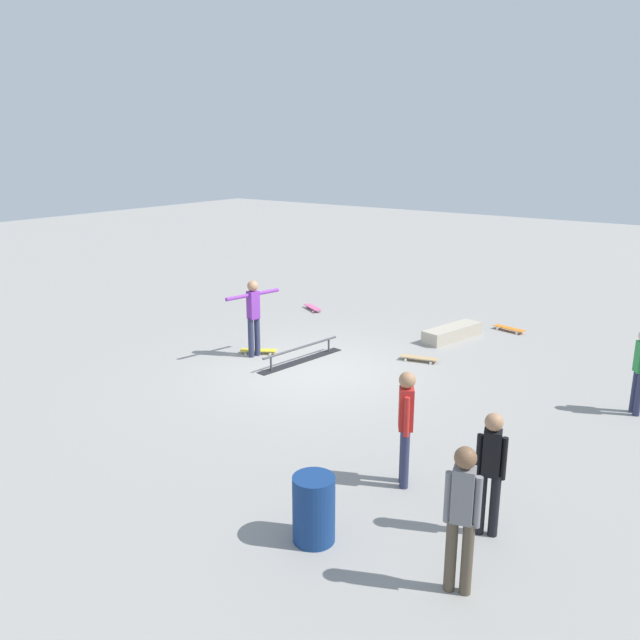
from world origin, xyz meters
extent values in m
plane|color=gray|center=(0.00, 0.00, 0.00)|extent=(60.00, 60.00, 0.00)
cube|color=black|center=(-0.36, -0.60, 0.01)|extent=(2.31, 0.59, 0.01)
cylinder|color=#47474C|center=(-1.20, -0.47, 0.16)|extent=(0.04, 0.04, 0.31)
cylinder|color=#47474C|center=(0.49, -0.73, 0.16)|extent=(0.04, 0.04, 0.31)
cylinder|color=#47474C|center=(-0.36, -0.60, 0.31)|extent=(2.12, 0.37, 0.05)
cube|color=#B2A893|center=(-3.74, 1.35, 0.15)|extent=(1.76, 0.86, 0.31)
cylinder|color=#2D3351|center=(0.06, -1.65, 0.43)|extent=(0.15, 0.15, 0.86)
cylinder|color=#2D3351|center=(-0.11, -1.62, 0.43)|extent=(0.15, 0.15, 0.86)
cube|color=purple|center=(-0.03, -1.64, 1.16)|extent=(0.26, 0.24, 0.61)
sphere|color=#A87A56|center=(-0.03, -1.64, 1.58)|extent=(0.23, 0.23, 0.23)
cylinder|color=purple|center=(0.36, -1.72, 1.39)|extent=(0.57, 0.20, 0.08)
cylinder|color=purple|center=(-0.42, -1.55, 1.39)|extent=(0.57, 0.20, 0.08)
cube|color=yellow|center=(-0.20, -1.67, 0.08)|extent=(0.60, 0.78, 0.02)
cylinder|color=white|center=(-0.45, -1.51, 0.03)|extent=(0.05, 0.06, 0.05)
cylinder|color=white|center=(-0.25, -1.38, 0.03)|extent=(0.05, 0.06, 0.05)
cylinder|color=white|center=(-0.15, -1.96, 0.03)|extent=(0.05, 0.06, 0.05)
cylinder|color=white|center=(0.04, -1.84, 0.03)|extent=(0.05, 0.06, 0.05)
cylinder|color=brown|center=(4.51, 5.09, 0.42)|extent=(0.15, 0.15, 0.84)
cylinder|color=brown|center=(4.46, 5.25, 0.42)|extent=(0.15, 0.15, 0.84)
cube|color=slate|center=(4.49, 5.17, 1.14)|extent=(0.25, 0.26, 0.59)
sphere|color=brown|center=(4.49, 5.17, 1.55)|extent=(0.23, 0.23, 0.23)
cylinder|color=slate|center=(4.53, 5.03, 1.08)|extent=(0.10, 0.10, 0.56)
cylinder|color=slate|center=(4.45, 5.32, 1.08)|extent=(0.10, 0.10, 0.56)
cylinder|color=#2D3351|center=(-1.61, 5.72, 0.38)|extent=(0.16, 0.16, 0.76)
cylinder|color=#2D3351|center=(-1.49, 5.81, 0.38)|extent=(0.16, 0.16, 0.76)
cylinder|color=#2D8C42|center=(-1.66, 5.69, 0.99)|extent=(0.10, 0.10, 0.51)
cylinder|color=black|center=(3.31, 5.10, 0.40)|extent=(0.15, 0.15, 0.79)
cylinder|color=black|center=(3.36, 4.95, 0.40)|extent=(0.15, 0.15, 0.79)
cube|color=black|center=(3.34, 5.03, 1.07)|extent=(0.24, 0.25, 0.56)
sphere|color=#A87A56|center=(3.34, 5.03, 1.46)|extent=(0.21, 0.21, 0.21)
cylinder|color=black|center=(3.30, 5.16, 1.02)|extent=(0.09, 0.09, 0.53)
cylinder|color=black|center=(3.38, 4.90, 1.02)|extent=(0.09, 0.09, 0.53)
cylinder|color=#2D3351|center=(2.97, 3.71, 0.41)|extent=(0.17, 0.17, 0.83)
cylinder|color=#2D3351|center=(2.83, 3.63, 0.41)|extent=(0.17, 0.17, 0.83)
cube|color=red|center=(2.90, 3.67, 1.12)|extent=(0.28, 0.28, 0.59)
sphere|color=#A87A56|center=(2.90, 3.67, 1.53)|extent=(0.22, 0.22, 0.22)
cylinder|color=red|center=(3.02, 3.75, 1.07)|extent=(0.10, 0.10, 0.55)
cylinder|color=red|center=(2.77, 3.59, 1.07)|extent=(0.10, 0.10, 0.55)
cube|color=#E05993|center=(-4.00, -2.98, 0.08)|extent=(0.56, 0.80, 0.02)
cylinder|color=white|center=(-4.03, -3.27, 0.03)|extent=(0.05, 0.06, 0.05)
cylinder|color=white|center=(-4.23, -3.16, 0.03)|extent=(0.05, 0.06, 0.05)
cylinder|color=white|center=(-3.77, -2.79, 0.03)|extent=(0.05, 0.06, 0.05)
cylinder|color=white|center=(-3.97, -2.68, 0.03)|extent=(0.05, 0.06, 0.05)
cube|color=tan|center=(-1.84, 1.46, 0.08)|extent=(0.38, 0.82, 0.02)
cylinder|color=white|center=(-1.66, 1.23, 0.03)|extent=(0.04, 0.06, 0.05)
cylinder|color=white|center=(-1.88, 1.17, 0.03)|extent=(0.04, 0.06, 0.05)
cylinder|color=white|center=(-1.79, 1.76, 0.03)|extent=(0.04, 0.06, 0.05)
cylinder|color=white|center=(-2.01, 1.70, 0.03)|extent=(0.04, 0.06, 0.05)
cube|color=orange|center=(-5.18, 2.24, 0.08)|extent=(0.36, 0.82, 0.02)
cylinder|color=white|center=(-5.12, 1.95, 0.03)|extent=(0.04, 0.06, 0.05)
cylinder|color=white|center=(-5.35, 2.00, 0.03)|extent=(0.04, 0.06, 0.05)
cylinder|color=white|center=(-5.01, 2.48, 0.03)|extent=(0.04, 0.06, 0.05)
cylinder|color=white|center=(-5.23, 2.53, 0.03)|extent=(0.04, 0.06, 0.05)
cylinder|color=navy|center=(4.64, 3.43, 0.41)|extent=(0.50, 0.50, 0.82)
camera|label=1|loc=(9.95, 7.35, 4.55)|focal=35.92mm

